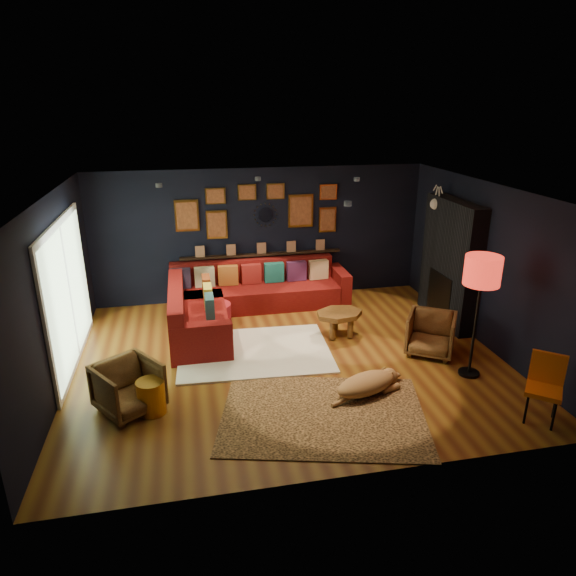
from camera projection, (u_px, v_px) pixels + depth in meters
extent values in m
plane|color=brown|center=(289.00, 358.00, 8.02)|extent=(6.50, 6.50, 0.00)
plane|color=black|center=(261.00, 235.00, 10.10)|extent=(6.50, 0.00, 6.50)
plane|color=black|center=(345.00, 370.00, 5.04)|extent=(6.50, 0.00, 6.50)
plane|color=black|center=(55.00, 296.00, 6.96)|extent=(0.00, 5.50, 5.50)
plane|color=black|center=(488.00, 266.00, 8.18)|extent=(0.00, 5.50, 5.50)
plane|color=silver|center=(289.00, 192.00, 7.12)|extent=(6.50, 6.50, 0.00)
cube|color=maroon|center=(255.00, 296.00, 9.98)|extent=(3.20, 0.95, 0.42)
cube|color=maroon|center=(252.00, 270.00, 10.16)|extent=(3.20, 0.24, 0.46)
cube|color=maroon|center=(339.00, 285.00, 10.26)|extent=(0.22, 0.95, 0.64)
cube|color=maroon|center=(199.00, 323.00, 8.75)|extent=(0.95, 2.20, 0.42)
cube|color=maroon|center=(176.00, 302.00, 8.54)|extent=(0.24, 2.20, 0.46)
cube|color=maroon|center=(202.00, 343.00, 7.80)|extent=(0.95, 0.22, 0.64)
cube|color=#342B47|center=(181.00, 278.00, 9.71)|extent=(0.38, 0.14, 0.38)
cube|color=beige|center=(205.00, 277.00, 9.80)|extent=(0.38, 0.14, 0.38)
cube|color=#B36426|center=(228.00, 275.00, 9.88)|extent=(0.38, 0.14, 0.38)
cube|color=maroon|center=(251.00, 274.00, 9.97)|extent=(0.38, 0.14, 0.38)
cube|color=#1B6C67|center=(274.00, 272.00, 10.05)|extent=(0.38, 0.14, 0.38)
cube|color=#51224E|center=(296.00, 271.00, 10.13)|extent=(0.38, 0.14, 0.38)
cube|color=tan|center=(318.00, 270.00, 10.22)|extent=(0.38, 0.14, 0.38)
cube|color=brown|center=(206.00, 286.00, 9.29)|extent=(0.14, 0.38, 0.38)
cube|color=gold|center=(208.00, 296.00, 8.83)|extent=(0.14, 0.38, 0.38)
cube|color=#27545B|center=(210.00, 307.00, 8.37)|extent=(0.14, 0.38, 0.38)
cube|color=black|center=(262.00, 254.00, 10.17)|extent=(3.20, 0.12, 0.04)
cube|color=gold|center=(187.00, 216.00, 9.65)|extent=(0.45, 0.03, 0.60)
cube|color=#A55933|center=(187.00, 216.00, 9.64)|extent=(0.38, 0.01, 0.51)
cube|color=gold|center=(217.00, 225.00, 9.83)|extent=(0.40, 0.03, 0.55)
cube|color=#A55933|center=(217.00, 225.00, 9.81)|extent=(0.34, 0.01, 0.47)
cube|color=gold|center=(215.00, 196.00, 9.64)|extent=(0.38, 0.03, 0.30)
cube|color=#A55933|center=(215.00, 196.00, 9.62)|extent=(0.32, 0.01, 0.25)
cube|color=gold|center=(301.00, 211.00, 10.07)|extent=(0.50, 0.03, 0.65)
cube|color=#A55933|center=(301.00, 211.00, 10.05)|extent=(0.42, 0.01, 0.55)
cube|color=gold|center=(327.00, 220.00, 10.24)|extent=(0.35, 0.03, 0.50)
cube|color=#A55933|center=(328.00, 220.00, 10.22)|extent=(0.30, 0.01, 0.42)
cube|color=gold|center=(328.00, 192.00, 10.05)|extent=(0.35, 0.03, 0.30)
cube|color=#A55933|center=(328.00, 192.00, 10.03)|extent=(0.30, 0.01, 0.25)
cube|color=gold|center=(247.00, 192.00, 9.73)|extent=(0.35, 0.03, 0.30)
cube|color=#A55933|center=(247.00, 192.00, 9.72)|extent=(0.30, 0.01, 0.25)
cube|color=gold|center=(275.00, 191.00, 9.84)|extent=(0.35, 0.03, 0.30)
cube|color=#A55933|center=(276.00, 191.00, 9.82)|extent=(0.30, 0.01, 0.25)
cylinder|color=silver|center=(266.00, 215.00, 9.95)|extent=(0.28, 0.03, 0.28)
cone|color=gold|center=(277.00, 214.00, 9.99)|extent=(0.03, 0.16, 0.03)
cone|color=gold|center=(276.00, 210.00, 9.96)|extent=(0.04, 0.16, 0.04)
cone|color=gold|center=(273.00, 207.00, 9.93)|extent=(0.04, 0.16, 0.04)
cone|color=gold|center=(270.00, 204.00, 9.90)|extent=(0.04, 0.16, 0.04)
cone|color=gold|center=(265.00, 204.00, 9.88)|extent=(0.03, 0.16, 0.03)
cone|color=gold|center=(261.00, 205.00, 9.87)|extent=(0.04, 0.16, 0.04)
cone|color=gold|center=(257.00, 207.00, 9.87)|extent=(0.04, 0.16, 0.04)
cone|color=gold|center=(255.00, 211.00, 9.89)|extent=(0.04, 0.16, 0.04)
cone|color=gold|center=(254.00, 215.00, 9.91)|extent=(0.03, 0.16, 0.03)
cone|color=gold|center=(255.00, 220.00, 9.94)|extent=(0.04, 0.16, 0.04)
cone|color=gold|center=(258.00, 223.00, 9.98)|extent=(0.04, 0.16, 0.04)
cone|color=gold|center=(261.00, 225.00, 10.01)|extent=(0.04, 0.16, 0.04)
cone|color=gold|center=(266.00, 226.00, 10.03)|extent=(0.03, 0.16, 0.03)
cone|color=gold|center=(270.00, 225.00, 10.04)|extent=(0.04, 0.16, 0.04)
cone|color=gold|center=(274.00, 222.00, 10.04)|extent=(0.04, 0.16, 0.04)
cone|color=gold|center=(276.00, 219.00, 10.02)|extent=(0.04, 0.16, 0.04)
cube|color=black|center=(450.00, 262.00, 9.05)|extent=(0.30, 1.60, 2.20)
cube|color=black|center=(443.00, 297.00, 9.26)|extent=(0.20, 0.80, 0.90)
cone|color=white|center=(447.00, 204.00, 9.20)|extent=(0.35, 0.28, 0.28)
sphere|color=white|center=(436.00, 204.00, 9.16)|extent=(0.20, 0.20, 0.20)
cylinder|color=white|center=(439.00, 195.00, 9.05)|extent=(0.02, 0.10, 0.28)
cylinder|color=white|center=(436.00, 194.00, 9.16)|extent=(0.02, 0.10, 0.28)
cube|color=white|center=(68.00, 294.00, 7.59)|extent=(0.04, 2.80, 2.20)
cube|color=#AFD09F|center=(70.00, 294.00, 7.59)|extent=(0.01, 2.60, 2.00)
cube|color=white|center=(70.00, 294.00, 7.59)|extent=(0.02, 0.06, 2.00)
cylinder|color=black|center=(159.00, 185.00, 7.90)|extent=(0.10, 0.10, 0.06)
cylinder|color=black|center=(258.00, 179.00, 8.57)|extent=(0.10, 0.10, 0.06)
cylinder|color=black|center=(357.00, 179.00, 8.50)|extent=(0.10, 0.10, 0.06)
cylinder|color=black|center=(348.00, 204.00, 6.51)|extent=(0.10, 0.10, 0.06)
cube|color=white|center=(254.00, 352.00, 8.19)|extent=(2.47, 1.86, 0.03)
cube|color=tan|center=(323.00, 414.00, 6.58)|extent=(2.95, 2.41, 0.01)
cylinder|color=brown|center=(333.00, 330.00, 8.55)|extent=(0.10, 0.10, 0.33)
cylinder|color=brown|center=(350.00, 328.00, 8.61)|extent=(0.10, 0.10, 0.33)
cylinder|color=brown|center=(335.00, 320.00, 8.91)|extent=(0.10, 0.10, 0.33)
cylinder|color=maroon|center=(215.00, 314.00, 9.13)|extent=(0.56, 0.56, 0.37)
imported|color=#A56C33|center=(128.00, 385.00, 6.56)|extent=(0.98, 0.97, 0.74)
imported|color=#A56C33|center=(431.00, 332.00, 8.07)|extent=(0.95, 0.94, 0.73)
cylinder|color=gold|center=(151.00, 397.00, 6.56)|extent=(0.36, 0.36, 0.45)
cylinder|color=black|center=(526.00, 408.00, 6.34)|extent=(0.03, 0.03, 0.43)
cylinder|color=black|center=(554.00, 415.00, 6.20)|extent=(0.03, 0.03, 0.43)
cylinder|color=black|center=(528.00, 396.00, 6.59)|extent=(0.03, 0.03, 0.43)
cylinder|color=black|center=(555.00, 403.00, 6.45)|extent=(0.03, 0.03, 0.43)
cube|color=orange|center=(544.00, 391.00, 6.32)|extent=(0.58, 0.58, 0.06)
cube|color=orange|center=(548.00, 368.00, 6.38)|extent=(0.35, 0.30, 0.41)
cylinder|color=black|center=(469.00, 373.00, 7.55)|extent=(0.30, 0.30, 0.04)
cylinder|color=black|center=(475.00, 326.00, 7.29)|extent=(0.04, 0.04, 1.46)
cylinder|color=red|center=(483.00, 270.00, 7.00)|extent=(0.50, 0.50, 0.41)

